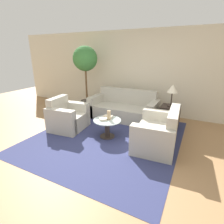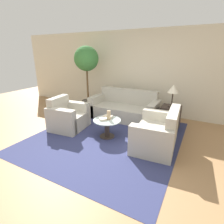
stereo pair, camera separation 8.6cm
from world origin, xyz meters
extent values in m
plane|color=#9E754C|center=(0.00, 0.00, 0.00)|extent=(14.00, 14.00, 0.00)
cube|color=beige|center=(0.00, 2.90, 1.30)|extent=(10.00, 0.06, 2.60)
cube|color=navy|center=(-0.11, 0.73, 0.00)|extent=(3.25, 3.52, 0.01)
cube|color=#B2AD9E|center=(-0.26, 1.99, 0.20)|extent=(1.82, 0.86, 0.40)
cube|color=#B2AD9E|center=(-0.26, 2.33, 0.43)|extent=(1.82, 0.18, 0.87)
cube|color=#B2AD9E|center=(-1.17, 1.99, 0.32)|extent=(0.20, 0.86, 0.64)
cube|color=#B2AD9E|center=(0.65, 1.99, 0.32)|extent=(0.20, 0.86, 0.64)
cube|color=#B2AD9E|center=(-1.24, 0.70, 0.20)|extent=(0.86, 0.77, 0.40)
cube|color=#B2AD9E|center=(-1.54, 0.66, 0.42)|extent=(0.25, 0.71, 0.83)
cube|color=#B2AD9E|center=(-1.20, 0.35, 0.32)|extent=(0.81, 0.28, 0.64)
cube|color=#B2AD9E|center=(-1.27, 1.04, 0.32)|extent=(0.81, 0.28, 0.64)
cube|color=#B2AD9E|center=(1.01, 0.84, 0.20)|extent=(0.89, 1.10, 0.40)
cube|color=#B2AD9E|center=(1.33, 0.86, 0.42)|extent=(0.25, 1.05, 0.85)
cube|color=#B2AD9E|center=(0.98, 1.36, 0.32)|extent=(0.83, 0.26, 0.64)
cube|color=#B2AD9E|center=(1.05, 0.32, 0.32)|extent=(0.83, 0.26, 0.64)
cylinder|color=#332823|center=(-0.11, 0.73, 0.01)|extent=(0.36, 0.36, 0.02)
cylinder|color=#332823|center=(-0.11, 0.73, 0.21)|extent=(0.12, 0.12, 0.41)
cylinder|color=#B2C6C6|center=(-0.11, 0.73, 0.42)|extent=(0.65, 0.65, 0.02)
cube|color=#332823|center=(1.10, 1.98, 0.30)|extent=(0.48, 0.48, 0.59)
cylinder|color=#332823|center=(1.10, 1.98, 0.61)|extent=(0.18, 0.18, 0.02)
cylinder|color=#332823|center=(1.10, 1.98, 0.79)|extent=(0.03, 0.03, 0.34)
cone|color=beige|center=(1.10, 1.98, 1.06)|extent=(0.28, 0.28, 0.20)
cylinder|color=#3D3833|center=(-1.65, 2.15, 0.19)|extent=(0.44, 0.44, 0.38)
cylinder|color=brown|center=(-1.65, 2.15, 0.95)|extent=(0.06, 0.06, 1.15)
sphere|color=#387538|center=(-1.65, 2.15, 1.74)|extent=(0.78, 0.78, 0.78)
cylinder|color=tan|center=(-0.08, 0.76, 0.54)|extent=(0.09, 0.09, 0.22)
cylinder|color=beige|center=(-0.19, 0.68, 0.46)|extent=(0.19, 0.19, 0.05)
cube|color=beige|center=(-0.15, 0.84, 0.46)|extent=(0.22, 0.14, 0.06)
camera|label=1|loc=(1.70, -2.60, 1.92)|focal=28.00mm
camera|label=2|loc=(1.78, -2.56, 1.92)|focal=28.00mm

